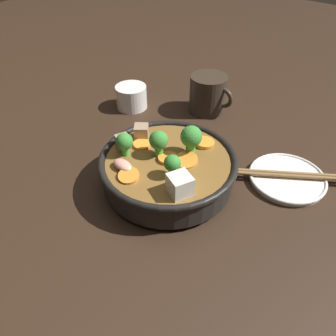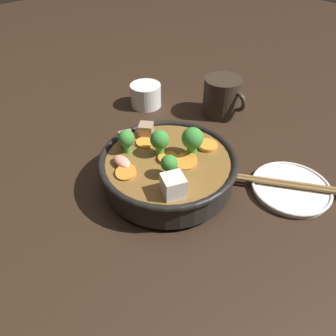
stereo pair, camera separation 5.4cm
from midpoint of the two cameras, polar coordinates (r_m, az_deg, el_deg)
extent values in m
plane|color=black|center=(0.62, -2.53, -2.90)|extent=(3.00, 3.00, 0.00)
cylinder|color=black|center=(0.61, -2.54, -2.56)|extent=(0.13, 0.13, 0.01)
cylinder|color=black|center=(0.59, -2.62, -0.46)|extent=(0.24, 0.24, 0.05)
torus|color=black|center=(0.58, -2.69, 1.38)|extent=(0.25, 0.25, 0.01)
cylinder|color=brown|center=(0.59, -2.65, 0.36)|extent=(0.22, 0.22, 0.03)
cylinder|color=orange|center=(0.61, 3.82, 4.34)|extent=(0.05, 0.05, 0.01)
cylinder|color=orange|center=(0.57, -2.24, 1.55)|extent=(0.05, 0.05, 0.01)
cylinder|color=orange|center=(0.61, -7.26, 3.89)|extent=(0.05, 0.05, 0.01)
cylinder|color=orange|center=(0.57, 0.53, 1.27)|extent=(0.04, 0.04, 0.01)
cylinder|color=orange|center=(0.55, -9.69, -1.50)|extent=(0.04, 0.04, 0.01)
cylinder|color=green|center=(0.58, 1.31, 3.41)|extent=(0.02, 0.02, 0.02)
sphere|color=#388433|center=(0.57, 1.34, 5.42)|extent=(0.04, 0.04, 0.04)
cylinder|color=green|center=(0.58, -4.14, 3.10)|extent=(0.02, 0.02, 0.02)
sphere|color=#388433|center=(0.57, -4.24, 4.86)|extent=(0.03, 0.03, 0.03)
cylinder|color=green|center=(0.54, -2.13, -0.75)|extent=(0.01, 0.01, 0.02)
sphere|color=#388433|center=(0.53, -2.18, 0.76)|extent=(0.03, 0.03, 0.03)
cylinder|color=green|center=(0.59, -10.08, 2.94)|extent=(0.01, 0.01, 0.02)
sphere|color=#388433|center=(0.58, -10.30, 4.49)|extent=(0.03, 0.03, 0.03)
cube|color=#9E7F66|center=(0.61, -10.39, 4.45)|extent=(0.03, 0.03, 0.02)
cube|color=silver|center=(0.50, -1.00, -3.07)|extent=(0.04, 0.04, 0.03)
cube|color=#9E7F66|center=(0.63, -7.15, 6.21)|extent=(0.04, 0.04, 0.03)
ellipsoid|color=#EA9E84|center=(0.56, -10.64, 0.39)|extent=(0.04, 0.02, 0.01)
cylinder|color=white|center=(0.65, 17.77, -1.92)|extent=(0.14, 0.14, 0.01)
torus|color=white|center=(0.65, 17.86, -1.59)|extent=(0.14, 0.14, 0.01)
cylinder|color=white|center=(0.84, -8.26, 12.09)|extent=(0.08, 0.08, 0.06)
cylinder|color=brown|center=(0.84, -8.37, 13.11)|extent=(0.07, 0.07, 0.00)
cylinder|color=#33281E|center=(0.82, 5.02, 12.69)|extent=(0.09, 0.09, 0.09)
torus|color=#33281E|center=(0.79, 7.68, 11.96)|extent=(0.05, 0.01, 0.05)
cylinder|color=olive|center=(0.64, 18.03, -1.39)|extent=(0.19, 0.13, 0.01)
cylinder|color=olive|center=(0.65, 17.93, -0.92)|extent=(0.19, 0.13, 0.01)
camera|label=1|loc=(0.03, -92.64, -2.23)|focal=35.00mm
camera|label=2|loc=(0.03, 87.36, 2.23)|focal=35.00mm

